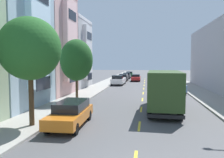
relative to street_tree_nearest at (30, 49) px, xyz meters
name	(u,v)px	position (x,y,z in m)	size (l,w,h in m)	color
ground_plane	(144,87)	(6.40, 24.27, -4.71)	(160.00, 160.00, 0.00)	#4C4C4F
sidewalk_left	(99,87)	(-0.70, 22.27, -4.64)	(3.20, 120.00, 0.14)	#99968E
sidewalk_right	(192,88)	(13.50, 22.27, -4.64)	(3.20, 120.00, 0.14)	#99968E
lane_centerline_dashes	(143,91)	(6.40, 18.77, -4.71)	(0.14, 47.20, 0.01)	yellow
townhouse_third_rose	(24,45)	(-7.89, 12.92, 1.29)	(12.00, 7.50, 12.41)	#CC9E9E
townhouse_fourth_dove_grey	(53,55)	(-7.56, 20.62, 0.35)	(11.34, 7.50, 10.53)	#A8A8AD
street_tree_nearest	(30,49)	(0.00, 0.00, 0.00)	(3.63, 3.63, 6.45)	#47331E
street_tree_second	(76,60)	(0.00, 8.78, -0.57)	(3.20, 3.20, 6.05)	#47331E
delivery_box_truck	(164,88)	(8.19, 5.85, -2.85)	(2.68, 7.97, 3.24)	#2D471E
parked_wagon_orange	(71,113)	(2.20, 0.73, -3.91)	(1.96, 4.75, 1.50)	orange
parked_pickup_white	(118,80)	(1.92, 26.48, -3.88)	(2.15, 5.36, 1.73)	silver
parked_wagon_black	(123,77)	(1.94, 34.49, -3.91)	(1.86, 4.72, 1.50)	black
parked_sedan_charcoal	(127,75)	(1.98, 42.07, -3.96)	(1.89, 4.54, 1.43)	#333338
parked_sedan_burgundy	(169,80)	(10.73, 28.20, -3.96)	(1.84, 4.52, 1.43)	maroon
parked_pickup_sky	(176,86)	(10.64, 17.88, -3.88)	(2.06, 5.32, 1.73)	#7A9EC6
parked_sedan_champagne	(162,75)	(10.75, 45.99, -3.96)	(1.88, 4.53, 1.43)	tan
parked_sedan_forest	(129,74)	(2.13, 48.91, -3.96)	(1.82, 4.51, 1.43)	#194C28
moving_red_sedan	(136,78)	(4.60, 34.82, -3.96)	(1.80, 4.50, 1.43)	#AD1E1E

